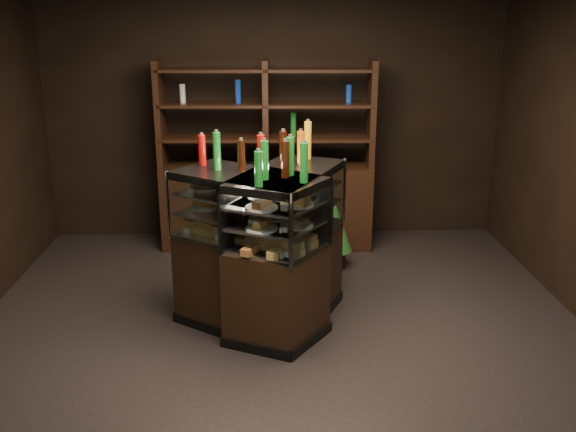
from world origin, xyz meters
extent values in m
plane|color=black|center=(0.00, 0.00, 0.00)|extent=(5.00, 5.00, 0.00)
cube|color=black|center=(0.00, 2.50, 1.50)|extent=(5.00, 0.02, 3.00)
cube|color=black|center=(0.00, -2.50, 1.50)|extent=(5.00, 0.02, 3.00)
cube|color=black|center=(0.05, 0.24, 0.38)|extent=(1.02, 1.29, 0.75)
cube|color=black|center=(0.05, 0.24, 0.04)|extent=(1.05, 1.33, 0.08)
cube|color=black|center=(0.05, 0.24, 1.26)|extent=(1.02, 1.29, 0.06)
cube|color=silver|center=(0.05, 0.24, 0.76)|extent=(0.96, 1.23, 0.02)
cube|color=silver|center=(0.05, 0.24, 0.94)|extent=(0.96, 1.23, 0.02)
cube|color=silver|center=(0.05, 0.24, 1.10)|extent=(0.96, 1.23, 0.02)
cube|color=white|center=(0.32, 0.11, 1.02)|extent=(0.51, 1.04, 0.53)
cylinder|color=silver|center=(0.56, 0.63, 1.02)|extent=(0.03, 0.03, 0.55)
cylinder|color=silver|center=(0.06, -0.41, 1.02)|extent=(0.03, 0.03, 0.55)
cube|color=black|center=(-0.24, 0.16, 0.38)|extent=(1.27, 1.14, 0.75)
cube|color=black|center=(-0.24, 0.16, 0.04)|extent=(1.31, 1.18, 0.08)
cube|color=black|center=(-0.24, 0.16, 1.26)|extent=(1.27, 1.14, 0.06)
cube|color=silver|center=(-0.24, 0.16, 0.76)|extent=(1.21, 1.08, 0.02)
cube|color=silver|center=(-0.24, 0.16, 0.94)|extent=(1.21, 1.08, 0.02)
cube|color=silver|center=(-0.24, 0.16, 1.10)|extent=(1.21, 1.08, 0.02)
cube|color=white|center=(-0.41, -0.08, 1.02)|extent=(0.94, 0.68, 0.53)
cylinder|color=silver|center=(0.06, -0.41, 1.02)|extent=(0.03, 0.03, 0.55)
cylinder|color=silver|center=(-0.88, 0.27, 1.02)|extent=(0.03, 0.03, 0.55)
cube|color=#BD7644|center=(-0.14, -0.21, 0.80)|extent=(0.16, 0.20, 0.06)
cube|color=#BD7644|center=(-0.07, -0.07, 0.80)|extent=(0.16, 0.20, 0.06)
cube|color=#BD7644|center=(0.00, 0.08, 0.80)|extent=(0.16, 0.20, 0.06)
cube|color=#BD7644|center=(0.07, 0.22, 0.80)|extent=(0.16, 0.20, 0.06)
cube|color=#BD7644|center=(0.14, 0.37, 0.80)|extent=(0.16, 0.20, 0.06)
cube|color=#BD7644|center=(0.21, 0.51, 0.80)|extent=(0.16, 0.20, 0.06)
cube|color=#BD7644|center=(0.28, 0.66, 0.80)|extent=(0.16, 0.20, 0.06)
cylinder|color=white|center=(-0.14, -0.16, 0.96)|extent=(0.24, 0.24, 0.01)
cube|color=#BD7644|center=(-0.14, -0.16, 0.99)|extent=(0.15, 0.19, 0.05)
cylinder|color=white|center=(-0.02, 0.10, 0.96)|extent=(0.24, 0.24, 0.01)
cube|color=#BD7644|center=(-0.02, 0.10, 0.99)|extent=(0.15, 0.19, 0.05)
cylinder|color=white|center=(0.11, 0.37, 0.96)|extent=(0.24, 0.24, 0.01)
cube|color=#BD7644|center=(0.11, 0.37, 0.99)|extent=(0.15, 0.19, 0.05)
cylinder|color=white|center=(0.24, 0.63, 0.96)|extent=(0.24, 0.24, 0.01)
cube|color=#BD7644|center=(0.24, 0.63, 0.99)|extent=(0.15, 0.19, 0.05)
cylinder|color=white|center=(-0.14, -0.16, 1.12)|extent=(0.24, 0.24, 0.02)
cube|color=#BD7644|center=(-0.14, -0.16, 1.15)|extent=(0.15, 0.19, 0.05)
cylinder|color=white|center=(-0.02, 0.10, 1.12)|extent=(0.24, 0.24, 0.02)
cube|color=#BD7644|center=(-0.02, 0.10, 1.15)|extent=(0.15, 0.19, 0.05)
cylinder|color=white|center=(0.11, 0.37, 1.12)|extent=(0.24, 0.24, 0.02)
cube|color=#BD7644|center=(0.11, 0.37, 1.15)|extent=(0.15, 0.19, 0.05)
cylinder|color=white|center=(0.24, 0.63, 1.12)|extent=(0.24, 0.24, 0.02)
cube|color=#BD7644|center=(0.24, 0.63, 1.15)|extent=(0.15, 0.19, 0.05)
cube|color=#BD7644|center=(-0.65, 0.42, 0.80)|extent=(0.20, 0.18, 0.06)
cube|color=#BD7644|center=(-0.52, 0.33, 0.80)|extent=(0.20, 0.18, 0.06)
cube|color=#BD7644|center=(-0.39, 0.23, 0.80)|extent=(0.20, 0.18, 0.06)
cube|color=#BD7644|center=(-0.26, 0.14, 0.80)|extent=(0.20, 0.18, 0.06)
cube|color=#BD7644|center=(-0.13, 0.04, 0.80)|extent=(0.20, 0.18, 0.06)
cube|color=#BD7644|center=(0.00, -0.05, 0.80)|extent=(0.20, 0.18, 0.06)
cube|color=#BD7644|center=(0.14, -0.14, 0.80)|extent=(0.20, 0.18, 0.06)
cylinder|color=white|center=(-0.60, 0.42, 0.96)|extent=(0.24, 0.24, 0.01)
cube|color=#BD7644|center=(-0.60, 0.42, 0.99)|extent=(0.19, 0.17, 0.05)
cylinder|color=white|center=(-0.36, 0.25, 0.96)|extent=(0.24, 0.24, 0.01)
cube|color=#BD7644|center=(-0.36, 0.25, 0.99)|extent=(0.19, 0.17, 0.05)
cylinder|color=white|center=(-0.12, 0.08, 0.96)|extent=(0.24, 0.24, 0.01)
cube|color=#BD7644|center=(-0.12, 0.08, 0.99)|extent=(0.19, 0.17, 0.05)
cylinder|color=white|center=(0.12, -0.09, 0.96)|extent=(0.24, 0.24, 0.01)
cube|color=#BD7644|center=(0.12, -0.09, 0.99)|extent=(0.19, 0.17, 0.05)
cylinder|color=white|center=(-0.60, 0.42, 1.12)|extent=(0.24, 0.24, 0.02)
cube|color=#BD7644|center=(-0.60, 0.42, 1.15)|extent=(0.19, 0.17, 0.05)
cylinder|color=white|center=(-0.36, 0.25, 1.12)|extent=(0.24, 0.24, 0.02)
cube|color=#BD7644|center=(-0.36, 0.25, 1.15)|extent=(0.19, 0.17, 0.05)
cylinder|color=white|center=(-0.12, 0.08, 1.12)|extent=(0.24, 0.24, 0.02)
cube|color=#BD7644|center=(-0.12, 0.08, 1.15)|extent=(0.19, 0.17, 0.05)
cylinder|color=white|center=(0.12, -0.09, 1.12)|extent=(0.24, 0.24, 0.02)
cube|color=#BD7644|center=(0.12, -0.09, 1.15)|extent=(0.19, 0.17, 0.05)
cylinder|color=silver|center=(-0.16, -0.20, 1.43)|extent=(0.06, 0.06, 0.28)
cylinder|color=silver|center=(-0.16, -0.20, 1.58)|extent=(0.03, 0.03, 0.02)
cylinder|color=#B20C0A|center=(-0.08, -0.03, 1.43)|extent=(0.06, 0.06, 0.28)
cylinder|color=silver|center=(-0.08, -0.03, 1.58)|extent=(0.03, 0.03, 0.02)
cylinder|color=yellow|center=(0.01, 0.15, 1.43)|extent=(0.06, 0.06, 0.28)
cylinder|color=silver|center=(0.01, 0.15, 1.58)|extent=(0.03, 0.03, 0.02)
cylinder|color=#147223|center=(0.09, 0.32, 1.43)|extent=(0.06, 0.06, 0.28)
cylinder|color=silver|center=(0.09, 0.32, 1.58)|extent=(0.03, 0.03, 0.02)
cylinder|color=black|center=(0.17, 0.50, 1.43)|extent=(0.06, 0.06, 0.28)
cylinder|color=silver|center=(0.17, 0.50, 1.58)|extent=(0.03, 0.03, 0.02)
cylinder|color=#0F38B2|center=(0.26, 0.67, 1.43)|extent=(0.06, 0.06, 0.28)
cylinder|color=silver|center=(0.26, 0.67, 1.58)|extent=(0.03, 0.03, 0.02)
cylinder|color=silver|center=(-0.63, 0.45, 1.43)|extent=(0.06, 0.06, 0.28)
cylinder|color=silver|center=(-0.63, 0.45, 1.58)|extent=(0.03, 0.03, 0.02)
cylinder|color=#B20C0A|center=(-0.48, 0.33, 1.43)|extent=(0.06, 0.06, 0.28)
cylinder|color=silver|center=(-0.48, 0.33, 1.58)|extent=(0.03, 0.03, 0.02)
cylinder|color=yellow|center=(-0.32, 0.22, 1.43)|extent=(0.06, 0.06, 0.28)
cylinder|color=silver|center=(-0.32, 0.22, 1.58)|extent=(0.03, 0.03, 0.02)
cylinder|color=#147223|center=(-0.16, 0.11, 1.43)|extent=(0.06, 0.06, 0.28)
cylinder|color=silver|center=(-0.16, 0.11, 1.58)|extent=(0.03, 0.03, 0.02)
cylinder|color=black|center=(0.00, -0.01, 1.43)|extent=(0.06, 0.06, 0.28)
cylinder|color=silver|center=(0.00, -0.01, 1.58)|extent=(0.03, 0.03, 0.02)
cylinder|color=#0F38B2|center=(0.15, -0.12, 1.43)|extent=(0.06, 0.06, 0.28)
cylinder|color=silver|center=(0.15, -0.12, 1.58)|extent=(0.03, 0.03, 0.02)
cylinder|color=black|center=(0.57, 1.42, 0.09)|extent=(0.24, 0.24, 0.18)
cone|color=#195A26|center=(0.57, 1.42, 0.43)|extent=(0.36, 0.36, 0.50)
cone|color=#195A26|center=(0.57, 1.42, 0.60)|extent=(0.28, 0.28, 0.35)
cube|color=black|center=(-0.09, 2.05, 0.45)|extent=(2.26, 0.50, 0.90)
cube|color=black|center=(-1.18, 2.09, 1.45)|extent=(0.07, 0.38, 1.10)
cube|color=black|center=(-0.09, 2.05, 1.45)|extent=(0.07, 0.38, 1.10)
cube|color=black|center=(1.00, 2.01, 1.45)|extent=(0.07, 0.38, 1.10)
cube|color=black|center=(-0.09, 2.05, 1.20)|extent=(2.21, 0.45, 0.03)
cube|color=black|center=(-0.09, 2.05, 1.55)|extent=(2.21, 0.45, 0.03)
cube|color=black|center=(-0.09, 2.05, 1.90)|extent=(2.21, 0.45, 0.03)
cylinder|color=silver|center=(-0.94, 2.08, 1.32)|extent=(0.06, 0.06, 0.22)
cylinder|color=#B20C0A|center=(-0.38, 2.06, 1.32)|extent=(0.06, 0.06, 0.22)
cylinder|color=yellow|center=(0.19, 2.04, 1.32)|extent=(0.06, 0.06, 0.22)
cylinder|color=#147223|center=(0.76, 2.02, 1.32)|extent=(0.06, 0.06, 0.22)
camera|label=1|loc=(-0.13, -4.58, 2.47)|focal=40.00mm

